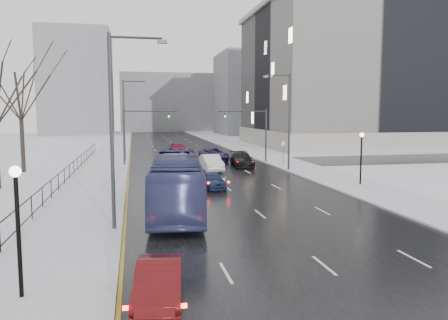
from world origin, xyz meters
TOP-DOWN VIEW (x-y plane):
  - road at (0.00, 60.00)m, footprint 16.00×150.00m
  - cross_road at (0.00, 48.00)m, footprint 130.00×10.00m
  - sidewalk_left at (-10.50, 60.00)m, footprint 5.00×150.00m
  - sidewalk_right at (10.50, 60.00)m, footprint 5.00×150.00m
  - park_strip at (-20.00, 60.00)m, footprint 14.00×150.00m
  - tree_park_e at (-18.20, 44.00)m, footprint 9.45×9.45m
  - iron_fence at (-13.00, 30.00)m, footprint 0.06×70.00m
  - streetlight_r_mid at (8.17, 40.00)m, footprint 2.95×0.25m
  - streetlight_l_near at (-8.17, 20.00)m, footprint 2.95×0.25m
  - streetlight_l_far at (-8.17, 52.00)m, footprint 2.95×0.25m
  - lamppost_l at (-11.00, 12.00)m, footprint 0.36×0.36m
  - lamppost_r_mid at (11.00, 30.00)m, footprint 0.36×0.36m
  - mast_signal_right at (7.33, 48.00)m, footprint 6.10×0.33m
  - mast_signal_left at (-7.33, 48.00)m, footprint 6.10×0.33m
  - no_uturn_sign at (9.20, 44.00)m, footprint 0.60×0.06m
  - civic_building at (35.00, 72.00)m, footprint 41.00×31.00m
  - bldg_far_right at (28.00, 115.00)m, footprint 24.00×20.00m
  - bldg_far_left at (-22.00, 125.00)m, footprint 18.00×22.00m
  - bldg_far_center at (4.00, 140.00)m, footprint 30.00×18.00m
  - sedan_left_near at (-6.64, 10.87)m, footprint 1.90×4.26m
  - bus at (-4.80, 23.81)m, footprint 4.17×12.69m
  - sedan_center_near at (-1.21, 31.35)m, footprint 1.88×4.04m
  - sedan_right_near at (0.50, 41.55)m, footprint 1.94×5.16m
  - sedan_right_cross at (2.45, 50.62)m, footprint 3.25×6.08m
  - sedan_right_far at (4.50, 44.38)m, footprint 2.68×5.65m
  - sedan_center_far at (-1.01, 60.95)m, footprint 2.45×5.14m

SIDE VIEW (x-z plane):
  - tree_park_e at x=-18.20m, z-range -6.75..6.75m
  - road at x=0.00m, z-range 0.00..0.04m
  - cross_road at x=0.00m, z-range 0.00..0.04m
  - park_strip at x=-20.00m, z-range 0.00..0.12m
  - sidewalk_left at x=-10.50m, z-range 0.00..0.16m
  - sidewalk_right at x=10.50m, z-range 0.00..0.16m
  - sedan_center_near at x=-1.21m, z-range 0.04..1.38m
  - sedan_left_near at x=-6.64m, z-range 0.04..1.40m
  - sedan_right_far at x=4.50m, z-range 0.04..1.63m
  - sedan_right_cross at x=2.45m, z-range 0.04..1.67m
  - sedan_right_near at x=0.50m, z-range 0.04..1.72m
  - sedan_center_far at x=-1.01m, z-range 0.04..1.73m
  - iron_fence at x=-13.00m, z-range 0.26..1.56m
  - bus at x=-4.80m, z-range 0.04..3.51m
  - no_uturn_sign at x=9.20m, z-range 0.95..3.65m
  - lamppost_l at x=-11.00m, z-range 0.80..5.08m
  - lamppost_r_mid at x=11.00m, z-range 0.80..5.08m
  - mast_signal_right at x=7.33m, z-range 0.86..7.36m
  - mast_signal_left at x=-7.33m, z-range 0.86..7.36m
  - streetlight_r_mid at x=8.17m, z-range 0.62..10.62m
  - streetlight_l_near at x=-8.17m, z-range 0.62..10.62m
  - streetlight_l_far at x=-8.17m, z-range 0.62..10.62m
  - bldg_far_center at x=4.00m, z-range 0.00..18.00m
  - bldg_far_right at x=28.00m, z-range 0.00..22.00m
  - civic_building at x=35.00m, z-range -1.19..23.61m
  - bldg_far_left at x=-22.00m, z-range 0.00..28.00m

